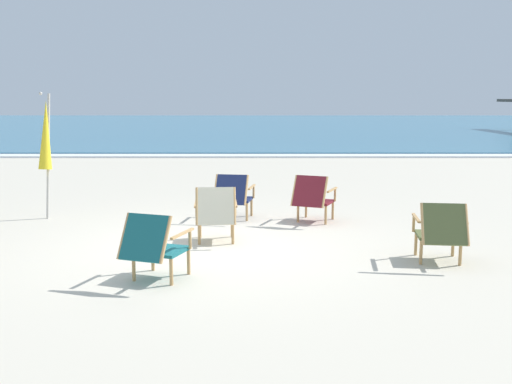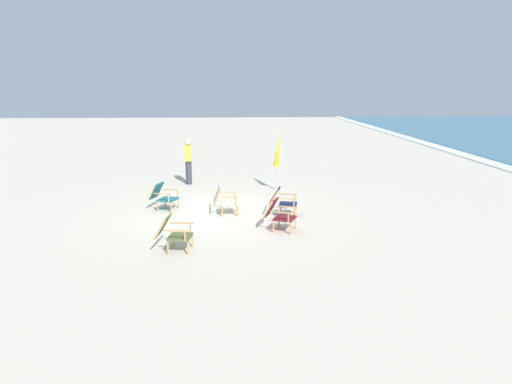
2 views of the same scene
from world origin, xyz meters
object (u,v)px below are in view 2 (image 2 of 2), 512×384
Objects in this scene: beach_chair_back_left at (282,201)px; umbrella_furled_yellow at (279,150)px; beach_chair_back_right at (172,232)px; beach_chair_front_right at (163,195)px; person_near_chairs at (188,161)px; beach_chair_mid_center at (278,213)px; beach_chair_far_center at (224,199)px.

beach_chair_back_left is 3.29m from umbrella_furled_yellow.
beach_chair_back_right is (2.64, -2.65, -0.00)m from beach_chair_back_left.
umbrella_furled_yellow is at bearing 123.71° from beach_chair_front_right.
person_near_chairs is (-3.49, 0.41, 0.42)m from beach_chair_front_right.
beach_chair_front_right is 0.42× the size of umbrella_furled_yellow.
beach_chair_back_left is 0.52× the size of person_near_chairs.
person_near_chairs is at bearing 173.25° from beach_chair_front_right.
beach_chair_back_left is at bearing 34.80° from person_near_chairs.
umbrella_furled_yellow reaches higher than beach_chair_back_left.
beach_chair_front_right is 4.39m from umbrella_furled_yellow.
beach_chair_front_right reaches higher than beach_chair_back_left.
beach_chair_back_right is at bearing -26.24° from umbrella_furled_yellow.
beach_chair_far_center reaches higher than beach_chair_mid_center.
umbrella_furled_yellow is at bearing 153.76° from beach_chair_back_right.
beach_chair_far_center is 0.38× the size of umbrella_furled_yellow.
umbrella_furled_yellow is (-3.13, 0.20, 0.96)m from beach_chair_back_left.
beach_chair_back_left is at bearing -3.66° from umbrella_furled_yellow.
beach_chair_back_left is 0.94× the size of beach_chair_mid_center.
beach_chair_far_center is at bearing 159.60° from beach_chair_back_right.
beach_chair_mid_center is 1.12× the size of beach_chair_far_center.
beach_chair_mid_center is (2.05, 3.14, 0.00)m from beach_chair_front_right.
beach_chair_back_left is at bearing 77.36° from beach_chair_front_right.
beach_chair_back_left is 3.45m from beach_chair_front_right.
person_near_chairs is at bearing -177.45° from beach_chair_back_right.
beach_chair_mid_center is (1.30, -0.22, 0.00)m from beach_chair_back_left.
person_near_chairs is at bearing -161.51° from beach_chair_far_center.
beach_chair_mid_center is 4.56m from umbrella_furled_yellow.
person_near_chairs reaches higher than beach_chair_front_right.
umbrella_furled_yellow is at bearing 148.66° from beach_chair_far_center.
umbrella_furled_yellow reaches higher than beach_chair_back_right.
person_near_chairs reaches higher than beach_chair_back_right.
beach_chair_front_right and beach_chair_mid_center have the same top height.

